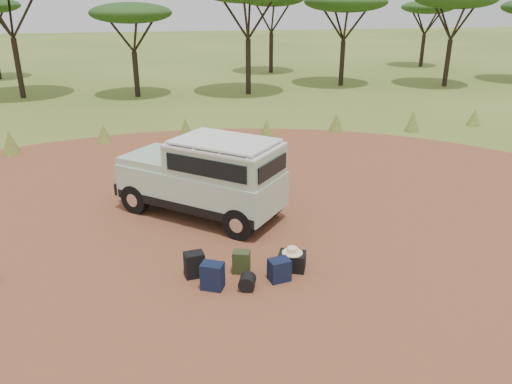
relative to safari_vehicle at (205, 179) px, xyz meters
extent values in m
plane|color=#4F6825|center=(-0.07, -1.90, -0.97)|extent=(140.00, 140.00, 0.00)
cylinder|color=brown|center=(-0.07, -1.90, -0.97)|extent=(23.00, 23.00, 0.01)
cone|color=#4F6825|center=(-6.07, 6.40, -0.55)|extent=(0.60, 0.60, 0.85)
cone|color=#4F6825|center=(-3.07, 7.30, -0.62)|extent=(0.60, 0.60, 0.70)
cone|color=#4F6825|center=(-0.07, 6.90, -0.52)|extent=(0.60, 0.60, 0.90)
cone|color=#4F6825|center=(2.93, 6.50, -0.57)|extent=(0.60, 0.60, 0.80)
cone|color=#4F6825|center=(5.93, 7.20, -0.60)|extent=(0.60, 0.60, 0.75)
cone|color=#4F6825|center=(8.93, 6.60, -0.55)|extent=(0.60, 0.60, 0.85)
cone|color=#4F6825|center=(11.93, 7.00, -0.62)|extent=(0.60, 0.60, 0.70)
cylinder|color=black|center=(-8.07, 17.10, 0.56)|extent=(0.28, 0.28, 3.06)
cylinder|color=black|center=(-2.07, 16.30, 0.20)|extent=(0.28, 0.28, 2.34)
ellipsoid|color=#1C3915|center=(-2.07, 16.30, 3.29)|extent=(4.20, 4.20, 1.05)
cylinder|color=black|center=(3.93, 15.90, 0.49)|extent=(0.28, 0.28, 2.93)
cylinder|color=black|center=(9.93, 17.60, 0.33)|extent=(0.28, 0.28, 2.61)
ellipsoid|color=#1C3915|center=(9.93, 17.60, 3.78)|extent=(4.80, 4.80, 1.20)
cylinder|color=black|center=(15.93, 16.10, 0.38)|extent=(0.28, 0.28, 2.70)
cylinder|color=black|center=(6.93, 23.60, 0.38)|extent=(0.28, 0.28, 2.70)
cylinder|color=black|center=(18.93, 24.60, 0.20)|extent=(0.28, 0.28, 2.34)
ellipsoid|color=#1C3915|center=(18.93, 24.60, 3.29)|extent=(3.80, 3.80, 0.95)
cube|color=#A4C0A4|center=(-0.11, 0.09, -0.18)|extent=(4.11, 3.82, 0.84)
cube|color=black|center=(-0.11, 0.09, -0.49)|extent=(4.07, 3.79, 0.21)
cube|color=#A4C0A4|center=(0.44, -0.37, 0.57)|extent=(2.91, 2.79, 0.66)
cube|color=silver|center=(0.44, -0.37, 0.93)|extent=(2.93, 2.82, 0.05)
cube|color=silver|center=(0.44, -0.37, 1.02)|extent=(2.71, 2.62, 0.04)
cube|color=#A4C0A4|center=(-1.07, 0.90, 0.33)|extent=(2.12, 2.13, 0.18)
cube|color=black|center=(-0.49, 0.41, 0.61)|extent=(0.98, 1.13, 0.47)
cube|color=black|center=(-0.07, -0.99, 0.61)|extent=(1.64, 1.38, 0.40)
cube|color=black|center=(0.96, 0.25, 0.61)|extent=(1.64, 1.38, 0.40)
cube|color=black|center=(1.40, -1.17, 0.57)|extent=(0.88, 1.03, 0.37)
cube|color=black|center=(-1.68, 1.40, -0.44)|extent=(1.13, 1.31, 0.30)
cylinder|color=black|center=(-1.76, 1.47, 0.27)|extent=(0.78, 0.92, 0.06)
cylinder|color=black|center=(-1.76, 1.47, -0.20)|extent=(0.78, 0.92, 0.06)
cylinder|color=silver|center=(-1.93, 1.29, 0.09)|extent=(0.17, 0.19, 0.20)
cylinder|color=silver|center=(-1.61, 1.67, 0.09)|extent=(0.17, 0.19, 0.20)
cube|color=silver|center=(-1.73, 1.45, -0.34)|extent=(0.27, 0.31, 0.11)
cylinder|color=black|center=(0.06, 0.96, 0.51)|extent=(0.10, 0.10, 0.73)
cylinder|color=black|center=(-1.72, 0.51, -0.60)|extent=(0.73, 0.67, 0.74)
cylinder|color=black|center=(-0.80, 1.60, -0.60)|extent=(0.73, 0.67, 0.74)
cylinder|color=black|center=(0.59, -1.43, -0.60)|extent=(0.73, 0.67, 0.74)
cylinder|color=black|center=(1.51, -0.33, -0.60)|extent=(0.73, 0.67, 0.74)
cube|color=black|center=(-0.52, -2.86, -0.72)|extent=(0.41, 0.33, 0.51)
cube|color=#101B33|center=(-0.22, -3.36, -0.71)|extent=(0.49, 0.43, 0.53)
cube|color=#34401D|center=(0.40, -2.89, -0.74)|extent=(0.39, 0.33, 0.46)
cube|color=#101B33|center=(1.07, -3.31, -0.75)|extent=(0.45, 0.37, 0.44)
cube|color=black|center=(1.41, -2.97, -0.79)|extent=(0.63, 0.54, 0.37)
cylinder|color=black|center=(0.41, -3.51, -0.82)|extent=(0.39, 0.39, 0.30)
cylinder|color=beige|center=(1.41, -2.97, -0.59)|extent=(0.41, 0.41, 0.02)
cylinder|color=beige|center=(1.41, -2.97, -0.53)|extent=(0.20, 0.20, 0.10)
camera|label=1|loc=(-0.96, -11.38, 4.15)|focal=35.00mm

